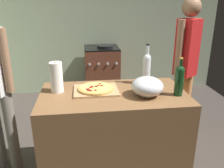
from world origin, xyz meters
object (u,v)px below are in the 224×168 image
(mixing_bowl, at_px, (147,86))
(stove, at_px, (102,72))
(wine_bottle_amber, at_px, (147,67))
(wine_bottle_dark, at_px, (179,79))
(pizza, at_px, (96,88))
(paper_towel_roll, at_px, (56,77))
(person_in_red, at_px, (185,64))

(mixing_bowl, bearing_deg, stove, 95.84)
(wine_bottle_amber, distance_m, stove, 1.96)
(wine_bottle_dark, distance_m, stove, 2.29)
(pizza, height_order, paper_towel_roll, paper_towel_roll)
(pizza, bearing_deg, person_in_red, 25.23)
(stove, bearing_deg, mixing_bowl, -84.16)
(wine_bottle_dark, height_order, stove, wine_bottle_dark)
(pizza, relative_size, wine_bottle_amber, 0.82)
(mixing_bowl, relative_size, stove, 0.29)
(wine_bottle_dark, relative_size, wine_bottle_amber, 0.85)
(stove, relative_size, person_in_red, 0.56)
(paper_towel_roll, bearing_deg, wine_bottle_amber, 7.40)
(mixing_bowl, distance_m, person_in_red, 0.91)
(pizza, xyz_separation_m, wine_bottle_dark, (0.71, -0.18, 0.12))
(person_in_red, bearing_deg, wine_bottle_amber, -147.64)
(pizza, height_order, mixing_bowl, mixing_bowl)
(mixing_bowl, height_order, paper_towel_roll, paper_towel_roll)
(mixing_bowl, bearing_deg, paper_towel_roll, 166.13)
(mixing_bowl, height_order, person_in_red, person_in_red)
(wine_bottle_dark, bearing_deg, person_in_red, 62.32)
(pizza, distance_m, wine_bottle_amber, 0.55)
(pizza, height_order, wine_bottle_amber, wine_bottle_amber)
(wine_bottle_amber, bearing_deg, stove, 98.99)
(stove, height_order, person_in_red, person_in_red)
(pizza, relative_size, person_in_red, 0.19)
(mixing_bowl, height_order, wine_bottle_amber, wine_bottle_amber)
(mixing_bowl, bearing_deg, wine_bottle_dark, -4.52)
(wine_bottle_dark, bearing_deg, stove, 102.84)
(mixing_bowl, bearing_deg, person_in_red, 46.25)
(pizza, xyz_separation_m, paper_towel_roll, (-0.35, 0.04, 0.11))
(paper_towel_roll, bearing_deg, stove, 73.83)
(wine_bottle_amber, height_order, stove, wine_bottle_amber)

